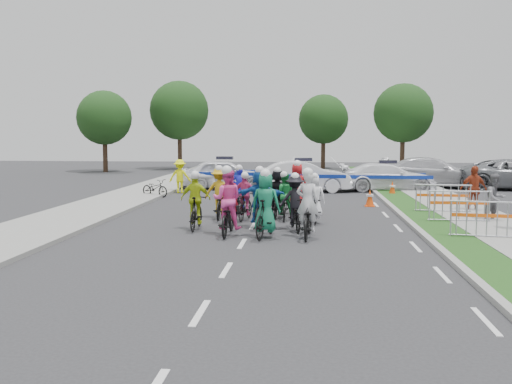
# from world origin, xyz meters

# --- Properties ---
(ground) EXTENTS (90.00, 90.00, 0.00)m
(ground) POSITION_xyz_m (0.00, 0.00, 0.00)
(ground) COLOR #28282B
(ground) RESTS_ON ground
(curb_right) EXTENTS (0.20, 60.00, 0.12)m
(curb_right) POSITION_xyz_m (5.10, 5.00, 0.06)
(curb_right) COLOR gray
(curb_right) RESTS_ON ground
(grass_strip) EXTENTS (1.20, 60.00, 0.11)m
(grass_strip) POSITION_xyz_m (5.80, 5.00, 0.06)
(grass_strip) COLOR #1D4817
(grass_strip) RESTS_ON ground
(sidewalk_right) EXTENTS (2.40, 60.00, 0.13)m
(sidewalk_right) POSITION_xyz_m (7.60, 5.00, 0.07)
(sidewalk_right) COLOR gray
(sidewalk_right) RESTS_ON ground
(sidewalk_left) EXTENTS (3.00, 60.00, 0.13)m
(sidewalk_left) POSITION_xyz_m (-6.50, 5.00, 0.07)
(sidewalk_left) COLOR gray
(sidewalk_left) RESTS_ON ground
(rider_0) EXTENTS (0.82, 2.02, 2.02)m
(rider_0) POSITION_xyz_m (1.75, 1.09, 0.66)
(rider_0) COLOR black
(rider_0) RESTS_ON ground
(rider_1) EXTENTS (0.92, 1.95, 1.98)m
(rider_1) POSITION_xyz_m (0.56, 0.99, 0.77)
(rider_1) COLOR black
(rider_1) RESTS_ON ground
(rider_2) EXTENTS (0.86, 2.02, 2.06)m
(rider_2) POSITION_xyz_m (-0.59, 1.31, 0.76)
(rider_2) COLOR black
(rider_2) RESTS_ON ground
(rider_3) EXTENTS (0.93, 1.75, 1.84)m
(rider_3) POSITION_xyz_m (-1.69, 2.17, 0.71)
(rider_3) COLOR black
(rider_3) RESTS_ON ground
(rider_4) EXTENTS (1.08, 1.84, 1.79)m
(rider_4) POSITION_xyz_m (1.36, 2.31, 0.70)
(rider_4) COLOR black
(rider_4) RESTS_ON ground
(rider_5) EXTENTS (1.59, 1.90, 1.97)m
(rider_5) POSITION_xyz_m (0.25, 2.69, 0.82)
(rider_5) COLOR black
(rider_5) RESTS_ON ground
(rider_6) EXTENTS (0.77, 1.76, 1.75)m
(rider_6) POSITION_xyz_m (-0.77, 3.25, 0.58)
(rider_6) COLOR black
(rider_6) RESTS_ON ground
(rider_7) EXTENTS (0.73, 1.63, 1.69)m
(rider_7) POSITION_xyz_m (1.97, 3.79, 0.66)
(rider_7) COLOR black
(rider_7) RESTS_ON ground
(rider_8) EXTENTS (0.72, 1.68, 1.69)m
(rider_8) POSITION_xyz_m (0.94, 4.46, 0.64)
(rider_8) COLOR black
(rider_8) RESTS_ON ground
(rider_9) EXTENTS (0.89, 1.65, 1.68)m
(rider_9) POSITION_xyz_m (-0.39, 4.23, 0.65)
(rider_9) COLOR black
(rider_9) RESTS_ON ground
(rider_10) EXTENTS (1.07, 1.87, 1.88)m
(rider_10) POSITION_xyz_m (-1.33, 4.61, 0.73)
(rider_10) COLOR black
(rider_10) RESTS_ON ground
(rider_11) EXTENTS (1.46, 1.74, 1.80)m
(rider_11) POSITION_xyz_m (0.68, 5.11, 0.76)
(rider_11) COLOR black
(rider_11) RESTS_ON ground
(rider_12) EXTENTS (0.73, 1.82, 1.82)m
(rider_12) POSITION_xyz_m (-0.81, 6.05, 0.60)
(rider_12) COLOR black
(rider_12) RESTS_ON ground
(rider_13) EXTENTS (0.90, 1.96, 2.00)m
(rider_13) POSITION_xyz_m (1.36, 6.05, 0.77)
(rider_13) COLOR black
(rider_13) RESTS_ON ground
(police_car_0) EXTENTS (4.90, 2.54, 1.59)m
(police_car_0) POSITION_xyz_m (-2.73, 15.33, 0.80)
(police_car_0) COLOR white
(police_car_0) RESTS_ON ground
(police_car_1) EXTENTS (4.97, 2.26, 1.58)m
(police_car_1) POSITION_xyz_m (1.51, 14.08, 0.79)
(police_car_1) COLOR white
(police_car_1) RESTS_ON ground
(police_car_2) EXTENTS (5.07, 2.28, 1.44)m
(police_car_2) POSITION_xyz_m (5.87, 14.92, 0.72)
(police_car_2) COLOR white
(police_car_2) RESTS_ON ground
(civilian_sedan) EXTENTS (5.98, 3.24, 1.64)m
(civilian_sedan) POSITION_xyz_m (8.70, 17.40, 0.82)
(civilian_sedan) COLOR #BABABF
(civilian_sedan) RESTS_ON ground
(spectator_1) EXTENTS (1.00, 0.93, 1.66)m
(spectator_1) POSITION_xyz_m (7.97, 4.37, 0.83)
(spectator_1) COLOR slate
(spectator_1) RESTS_ON ground
(spectator_2) EXTENTS (1.10, 0.62, 1.77)m
(spectator_2) POSITION_xyz_m (7.94, 6.83, 0.89)
(spectator_2) COLOR #9B381C
(spectator_2) RESTS_ON ground
(marshal_hiviz) EXTENTS (1.10, 0.65, 1.68)m
(marshal_hiviz) POSITION_xyz_m (-4.66, 12.96, 0.84)
(marshal_hiviz) COLOR #F8FE0D
(marshal_hiviz) RESTS_ON ground
(barrier_0) EXTENTS (2.05, 0.76, 1.12)m
(barrier_0) POSITION_xyz_m (6.70, 1.01, 0.56)
(barrier_0) COLOR #A5A8AD
(barrier_0) RESTS_ON ground
(barrier_1) EXTENTS (2.01, 0.53, 1.12)m
(barrier_1) POSITION_xyz_m (6.70, 3.93, 0.56)
(barrier_1) COLOR #A5A8AD
(barrier_1) RESTS_ON ground
(barrier_2) EXTENTS (2.04, 0.69, 1.12)m
(barrier_2) POSITION_xyz_m (6.70, 6.23, 0.56)
(barrier_2) COLOR #A5A8AD
(barrier_2) RESTS_ON ground
(cone_0) EXTENTS (0.40, 0.40, 0.70)m
(cone_0) POSITION_xyz_m (4.29, 8.45, 0.34)
(cone_0) COLOR #F24C0C
(cone_0) RESTS_ON ground
(cone_1) EXTENTS (0.40, 0.40, 0.70)m
(cone_1) POSITION_xyz_m (5.81, 12.74, 0.34)
(cone_1) COLOR #F24C0C
(cone_1) RESTS_ON ground
(parked_bike) EXTENTS (1.66, 1.28, 0.84)m
(parked_bike) POSITION_xyz_m (-5.44, 11.11, 0.42)
(parked_bike) COLOR black
(parked_bike) RESTS_ON ground
(tree_0) EXTENTS (4.20, 4.20, 6.30)m
(tree_0) POSITION_xyz_m (-14.00, 28.00, 4.19)
(tree_0) COLOR #382619
(tree_0) RESTS_ON ground
(tree_1) EXTENTS (4.55, 4.55, 6.82)m
(tree_1) POSITION_xyz_m (9.00, 30.00, 4.54)
(tree_1) COLOR #382619
(tree_1) RESTS_ON ground
(tree_3) EXTENTS (4.90, 4.90, 7.35)m
(tree_3) POSITION_xyz_m (-9.00, 32.00, 4.89)
(tree_3) COLOR #382619
(tree_3) RESTS_ON ground
(tree_4) EXTENTS (4.20, 4.20, 6.30)m
(tree_4) POSITION_xyz_m (3.00, 34.00, 4.19)
(tree_4) COLOR #382619
(tree_4) RESTS_ON ground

